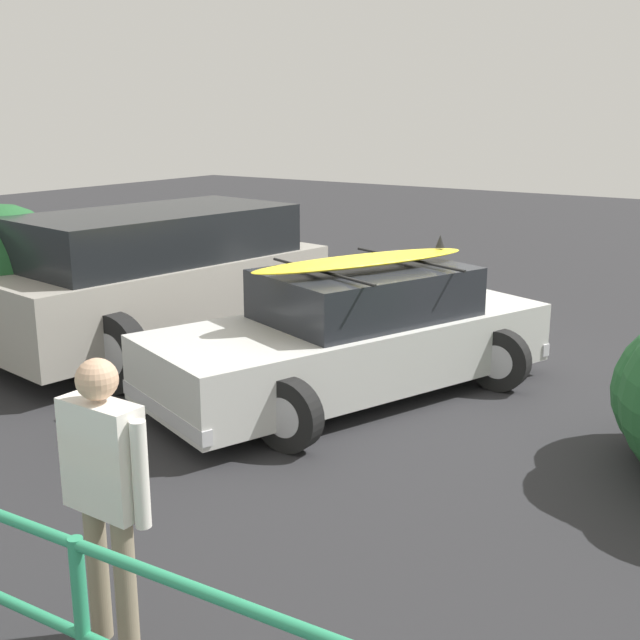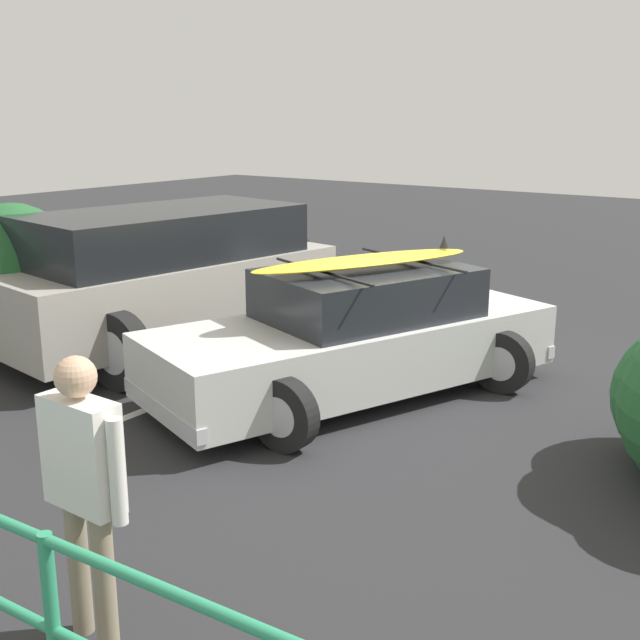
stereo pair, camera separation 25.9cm
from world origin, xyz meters
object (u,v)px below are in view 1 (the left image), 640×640
(suv_car, at_px, (160,278))
(person_bystander, at_px, (104,479))
(bush_near_right, at_px, (3,279))
(sedan_car, at_px, (355,335))

(suv_car, distance_m, person_bystander, 5.91)
(person_bystander, bearing_deg, bush_near_right, -30.17)
(sedan_car, distance_m, bush_near_right, 4.46)
(person_bystander, distance_m, bush_near_right, 6.20)
(sedan_car, height_order, bush_near_right, bush_near_right)
(sedan_car, distance_m, person_bystander, 4.48)
(person_bystander, height_order, bush_near_right, bush_near_right)
(suv_car, height_order, bush_near_right, bush_near_right)
(suv_car, distance_m, bush_near_right, 1.87)
(sedan_car, xyz_separation_m, suv_car, (2.90, -0.04, 0.28))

